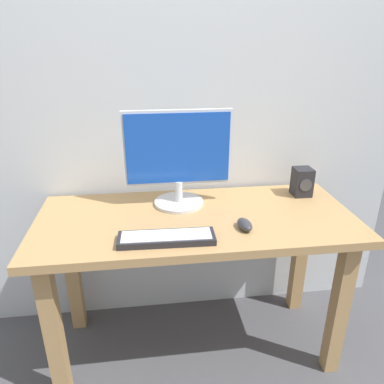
% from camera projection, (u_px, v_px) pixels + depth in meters
% --- Properties ---
extents(ground_plane, '(6.00, 6.00, 0.00)m').
position_uv_depth(ground_plane, '(196.00, 343.00, 1.95)').
color(ground_plane, '#4C4C51').
extents(wall_back, '(2.28, 0.04, 3.00)m').
position_uv_depth(wall_back, '(186.00, 37.00, 1.69)').
color(wall_back, silver).
rests_on(wall_back, ground_plane).
extents(desk, '(1.43, 0.63, 0.76)m').
position_uv_depth(desk, '(196.00, 240.00, 1.71)').
color(desk, tan).
rests_on(desk, ground_plane).
extents(monitor, '(0.50, 0.23, 0.45)m').
position_uv_depth(monitor, '(178.00, 157.00, 1.70)').
color(monitor, silver).
rests_on(monitor, desk).
extents(keyboard_primary, '(0.39, 0.12, 0.03)m').
position_uv_depth(keyboard_primary, '(167.00, 238.00, 1.45)').
color(keyboard_primary, '#232328').
rests_on(keyboard_primary, desk).
extents(mouse, '(0.07, 0.11, 0.04)m').
position_uv_depth(mouse, '(245.00, 224.00, 1.54)').
color(mouse, '#333338').
rests_on(mouse, desk).
extents(speaker_right, '(0.09, 0.09, 0.14)m').
position_uv_depth(speaker_right, '(302.00, 182.00, 1.85)').
color(speaker_right, '#232328').
rests_on(speaker_right, desk).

